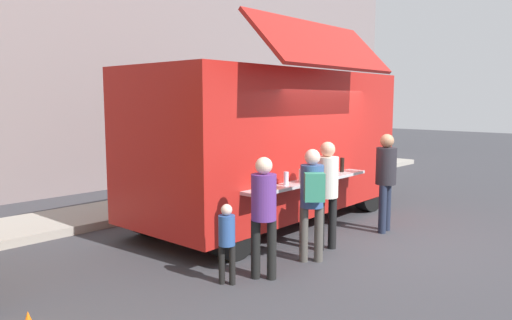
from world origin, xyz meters
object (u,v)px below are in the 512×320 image
customer_rear_waiting (264,207)px  child_near_queue (227,237)px  customer_extra_browsing (386,174)px  food_truck_main (271,141)px  customer_front_ordering (326,186)px  trash_bin (305,166)px  customer_mid_with_backpack (312,194)px

customer_rear_waiting → child_near_queue: (-0.46, 0.21, -0.34)m
customer_rear_waiting → customer_extra_browsing: size_ratio=0.92×
customer_rear_waiting → customer_extra_browsing: (3.15, -0.02, 0.08)m
food_truck_main → customer_front_ordering: size_ratio=3.33×
trash_bin → customer_extra_browsing: size_ratio=0.53×
trash_bin → child_near_queue: 7.95m
customer_mid_with_backpack → customer_extra_browsing: bearing=-43.3°
customer_front_ordering → customer_extra_browsing: bearing=-73.5°
customer_front_ordering → child_near_queue: bearing=110.6°
trash_bin → customer_mid_with_backpack: size_ratio=0.56×
trash_bin → customer_extra_browsing: bearing=-127.0°
customer_extra_browsing → food_truck_main: bearing=14.4°
customer_front_ordering → trash_bin: bearing=-27.0°
customer_rear_waiting → child_near_queue: bearing=121.8°
food_truck_main → customer_rear_waiting: 3.07m
customer_mid_with_backpack → customer_rear_waiting: size_ratio=1.02×
child_near_queue → customer_front_ordering: bearing=-34.2°
food_truck_main → customer_front_ordering: bearing=-114.4°
customer_front_ordering → food_truck_main: bearing=0.4°
food_truck_main → customer_rear_waiting: size_ratio=3.51×
food_truck_main → child_near_queue: 3.39m
customer_mid_with_backpack → customer_rear_waiting: 0.95m
trash_bin → child_near_queue: size_ratio=0.88×
customer_front_ordering → customer_mid_with_backpack: 0.67m
child_near_queue → customer_mid_with_backpack: bearing=-43.3°
trash_bin → child_near_queue: child_near_queue is taller
customer_extra_browsing → customer_front_ordering: bearing=75.0°
food_truck_main → customer_front_ordering: food_truck_main is taller
trash_bin → food_truck_main: bearing=-150.3°
customer_front_ordering → customer_mid_with_backpack: bearing=130.6°
food_truck_main → customer_mid_with_backpack: 2.48m
food_truck_main → customer_rear_waiting: food_truck_main is taller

